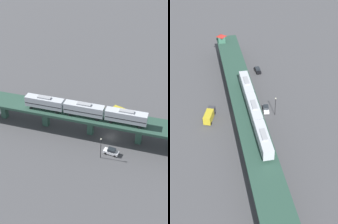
% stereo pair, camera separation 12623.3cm
% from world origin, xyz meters
% --- Properties ---
extents(ground_plane, '(400.00, 400.00, 0.00)m').
position_xyz_m(ground_plane, '(0.00, 0.00, 0.00)').
color(ground_plane, '#424244').
extents(elevated_viaduct, '(14.14, 92.35, 7.12)m').
position_xyz_m(elevated_viaduct, '(0.01, -0.17, 6.13)').
color(elevated_viaduct, '#244135').
rests_on(elevated_viaduct, ground).
extents(subway_train, '(5.15, 37.30, 4.45)m').
position_xyz_m(subway_train, '(-1.91, 8.08, 9.66)').
color(subway_train, '#ADB2BA').
rests_on(subway_train, elevated_viaduct).
extents(street_car_white, '(2.16, 4.50, 1.89)m').
position_xyz_m(street_car_white, '(-7.35, -2.38, 0.94)').
color(street_car_white, silver).
rests_on(street_car_white, ground).
extents(delivery_truck, '(4.16, 7.54, 3.20)m').
position_xyz_m(delivery_truck, '(11.44, -0.46, 1.76)').
color(delivery_truck, '#333338').
rests_on(delivery_truck, ground).
extents(street_lamp, '(0.44, 0.44, 6.94)m').
position_xyz_m(street_lamp, '(-9.96, 0.00, 4.11)').
color(street_lamp, black).
rests_on(street_lamp, ground).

